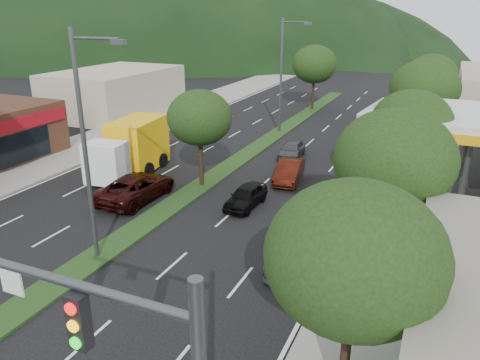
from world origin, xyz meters
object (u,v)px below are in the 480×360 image
at_px(streetlight_mid, 283,70).
at_px(box_truck, 132,150).
at_px(tree_r_e, 431,76).
at_px(tree_med_far, 314,64).
at_px(car_queue_d, 369,139).
at_px(car_queue_c, 289,171).
at_px(car_queue_a, 246,196).
at_px(motorhome, 383,123).
at_px(tree_r_a, 355,257).
at_px(tree_r_c, 411,124).
at_px(car_queue_b, 297,250).
at_px(streetlight_near, 87,139).
at_px(tree_med_near, 200,118).
at_px(tree_r_d, 424,89).
at_px(car_queue_e, 292,149).
at_px(suv_maroon, 136,187).
at_px(tree_r_b, 394,160).

distance_m(streetlight_mid, box_truck, 16.23).
relative_size(tree_r_e, tree_med_far, 0.97).
height_order(car_queue_d, box_truck, box_truck).
bearing_deg(car_queue_c, car_queue_a, -108.16).
xyz_separation_m(streetlight_mid, motorhome, (8.80, 0.21, -3.93)).
distance_m(tree_r_a, tree_r_c, 16.00).
bearing_deg(car_queue_d, car_queue_b, -90.83).
relative_size(streetlight_near, streetlight_mid, 1.00).
bearing_deg(car_queue_c, motorhome, 63.32).
bearing_deg(tree_med_near, car_queue_c, 32.67).
height_order(tree_r_d, tree_med_far, tree_r_d).
height_order(tree_r_a, tree_med_far, tree_med_far).
xyz_separation_m(tree_r_e, tree_med_far, (-12.00, 4.00, 0.11)).
bearing_deg(car_queue_b, tree_r_d, 78.03).
height_order(car_queue_d, car_queue_e, car_queue_d).
height_order(car_queue_e, motorhome, motorhome).
distance_m(suv_maroon, box_truck, 4.94).
xyz_separation_m(tree_med_near, car_queue_e, (3.40, 8.09, -3.78)).
height_order(tree_r_b, tree_med_far, tree_r_b).
xyz_separation_m(streetlight_near, car_queue_d, (8.11, 23.09, -4.84)).
bearing_deg(car_queue_c, tree_r_a, -74.85).
relative_size(tree_r_b, box_truck, 0.92).
distance_m(tree_r_a, box_truck, 22.74).
bearing_deg(tree_r_d, tree_r_a, -90.00).
height_order(tree_med_near, streetlight_near, streetlight_near).
xyz_separation_m(streetlight_near, suv_maroon, (-2.64, 6.45, -4.81)).
bearing_deg(car_queue_c, tree_r_e, 61.57).
distance_m(car_queue_a, car_queue_e, 10.01).
bearing_deg(tree_r_c, tree_med_far, 116.57).
bearing_deg(car_queue_e, suv_maroon, -120.64).
xyz_separation_m(tree_r_a, motorhome, (-3.00, 29.21, -3.16)).
xyz_separation_m(car_queue_d, car_queue_e, (-4.92, -5.00, -0.09)).
distance_m(tree_r_b, car_queue_b, 5.68).
relative_size(tree_r_a, tree_r_c, 1.02).
relative_size(car_queue_d, motorhome, 0.64).
bearing_deg(car_queue_b, car_queue_a, 131.10).
bearing_deg(car_queue_b, box_truck, 151.24).
distance_m(streetlight_mid, car_queue_d, 9.64).
distance_m(tree_r_b, streetlight_mid, 24.09).
bearing_deg(car_queue_b, tree_r_a, -65.00).
bearing_deg(car_queue_a, streetlight_mid, 103.98).
bearing_deg(car_queue_a, suv_maroon, -163.76).
relative_size(tree_r_e, streetlight_near, 0.67).
bearing_deg(tree_r_c, tree_r_d, 90.00).
relative_size(tree_r_d, streetlight_mid, 0.72).
bearing_deg(car_queue_d, tree_r_a, -83.55).
xyz_separation_m(tree_r_b, car_queue_d, (-3.68, 19.09, -4.29)).
bearing_deg(car_queue_a, tree_med_near, 155.56).
xyz_separation_m(tree_r_e, box_truck, (-17.42, -21.72, -3.20)).
xyz_separation_m(streetlight_mid, car_queue_b, (8.27, -21.91, -4.90)).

